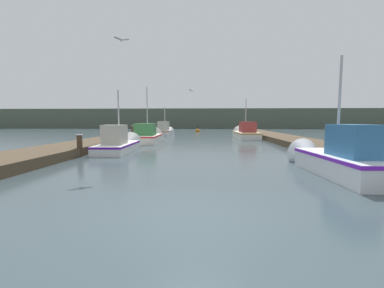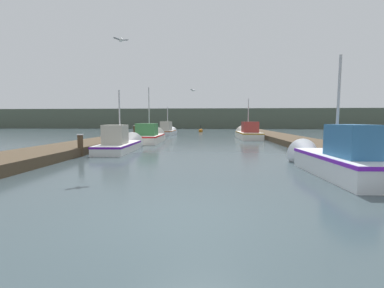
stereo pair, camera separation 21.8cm
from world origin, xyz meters
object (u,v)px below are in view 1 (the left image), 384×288
object	(u,v)px
fishing_boat_2	(148,136)
seagull_lead	(192,90)
mooring_piling_1	(80,145)
seagull_1	(122,40)
mooring_piling_0	(161,129)
mooring_piling_2	(133,133)
fishing_boat_0	(334,158)
channel_buoy	(198,131)
fishing_boat_3	(245,133)
fishing_boat_4	(165,131)
fishing_boat_1	(121,144)

from	to	relation	value
fishing_boat_2	seagull_lead	bearing A→B (deg)	-14.70
mooring_piling_1	seagull_1	bearing A→B (deg)	-34.25
mooring_piling_0	mooring_piling_2	world-z (taller)	mooring_piling_2
fishing_boat_2	mooring_piling_0	xyz separation A→B (m)	(-1.32, 13.80, 0.11)
fishing_boat_0	mooring_piling_0	world-z (taller)	fishing_boat_0
channel_buoy	fishing_boat_3	bearing A→B (deg)	-69.09
fishing_boat_4	seagull_1	xyz separation A→B (m)	(1.47, -19.71, 4.21)
fishing_boat_1	seagull_lead	world-z (taller)	seagull_lead
seagull_1	seagull_lead	bearing A→B (deg)	41.84
seagull_lead	fishing_boat_0	bearing A→B (deg)	-120.87
seagull_lead	fishing_boat_4	bearing A→B (deg)	52.24
fishing_boat_2	mooring_piling_1	size ratio (longest dim) A/B	4.88
channel_buoy	seagull_lead	bearing A→B (deg)	-89.69
mooring_piling_2	seagull_lead	distance (m)	6.00
mooring_piling_2	seagull_lead	bearing A→B (deg)	-17.22
fishing_boat_2	mooring_piling_1	bearing A→B (deg)	-101.49
mooring_piling_0	mooring_piling_1	distance (m)	21.89
fishing_boat_0	seagull_lead	world-z (taller)	seagull_lead
fishing_boat_3	fishing_boat_4	xyz separation A→B (m)	(-8.41, 4.81, 0.02)
fishing_boat_0	mooring_piling_2	size ratio (longest dim) A/B	3.79
fishing_boat_1	mooring_piling_2	world-z (taller)	fishing_boat_1
fishing_boat_4	mooring_piling_0	distance (m)	4.17
fishing_boat_0	channel_buoy	distance (m)	29.63
fishing_boat_2	mooring_piling_2	distance (m)	1.58
fishing_boat_3	fishing_boat_2	bearing A→B (deg)	-149.80
fishing_boat_0	seagull_1	size ratio (longest dim) A/B	9.40
fishing_boat_0	fishing_boat_4	bearing A→B (deg)	110.31
mooring_piling_0	seagull_lead	world-z (taller)	seagull_lead
fishing_boat_1	fishing_boat_2	distance (m)	5.65
fishing_boat_0	fishing_boat_4	xyz separation A→B (m)	(-8.71, 21.17, 0.00)
fishing_boat_4	fishing_boat_3	bearing A→B (deg)	-27.24
fishing_boat_2	fishing_boat_3	world-z (taller)	fishing_boat_2
fishing_boat_1	fishing_boat_0	bearing A→B (deg)	-35.50
mooring_piling_2	fishing_boat_0	bearing A→B (deg)	-50.57
mooring_piling_0	mooring_piling_2	distance (m)	13.11
mooring_piling_0	mooring_piling_1	bearing A→B (deg)	-90.26
fishing_boat_0	fishing_boat_3	distance (m)	16.36
fishing_boat_1	seagull_lead	bearing A→B (deg)	50.00
channel_buoy	mooring_piling_2	bearing A→B (deg)	-105.49
mooring_piling_1	seagull_lead	distance (m)	9.36
fishing_boat_1	fishing_boat_2	xyz separation A→B (m)	(0.29, 5.64, 0.06)
fishing_boat_0	fishing_boat_2	distance (m)	14.22
fishing_boat_4	seagull_lead	xyz separation A→B (m)	(3.61, -10.59, 3.37)
fishing_boat_1	channel_buoy	size ratio (longest dim) A/B	4.51
fishing_boat_0	seagull_1	world-z (taller)	seagull_1
mooring_piling_2	channel_buoy	world-z (taller)	mooring_piling_2
fishing_boat_3	fishing_boat_1	bearing A→B (deg)	-129.72
fishing_boat_4	seagull_lead	world-z (taller)	seagull_lead
fishing_boat_1	mooring_piling_0	xyz separation A→B (m)	(-1.03, 19.45, 0.17)
fishing_boat_1	fishing_boat_3	size ratio (longest dim) A/B	0.82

